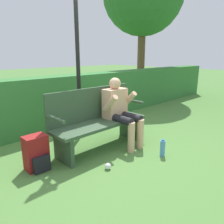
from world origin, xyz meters
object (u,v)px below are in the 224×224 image
backpack (37,154)px  signpost (78,48)px  person_seated (120,109)px  water_bottle (163,148)px  park_bench (98,120)px

backpack → signpost: 1.87m
person_seated → signpost: bearing=108.9°
signpost → person_seated: bearing=-71.1°
backpack → water_bottle: bearing=-31.9°
park_bench → signpost: size_ratio=0.56×
person_seated → water_bottle: size_ratio=4.22×
person_seated → water_bottle: bearing=-81.4°
person_seated → backpack: person_seated is taller
park_bench → water_bottle: park_bench is taller
person_seated → backpack: size_ratio=2.40×
person_seated → park_bench: bearing=158.1°
water_bottle → signpost: 2.15m
park_bench → person_seated: (0.36, -0.15, 0.15)m
park_bench → backpack: size_ratio=3.51×
park_bench → water_bottle: size_ratio=6.16×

